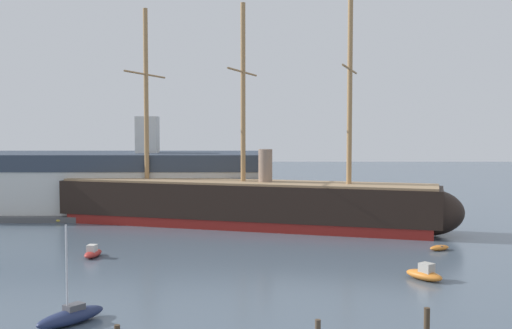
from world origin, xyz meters
The scene contains 8 objects.
tall_ship centered at (-0.92, 52.80, 3.19)m, with size 59.40×22.12×29.28m.
sailboat_foreground_left centered at (-11.71, 12.56, 0.57)m, with size 4.43×5.09×6.80m.
motorboat_mid_right centered at (15.40, 24.49, 0.53)m, with size 3.41×3.78×1.52m.
motorboat_alongside_bow centered at (-15.83, 33.77, 0.46)m, with size 1.74×3.30×1.32m.
dinghy_alongside_stern centered at (20.48, 37.23, 0.29)m, with size 2.64×2.01×0.57m.
dinghy_far_left centered at (-25.92, 56.93, 0.35)m, with size 2.45×3.21×0.70m.
mooring_piling_left_pair centered at (11.32, 8.99, 1.09)m, with size 0.37×0.37×2.18m, color #423323.
dockside_warehouse_left centered at (-22.87, 64.88, 4.61)m, with size 54.93×18.36×14.75m.
Camera 1 is at (0.78, -28.47, 13.40)m, focal length 43.47 mm.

